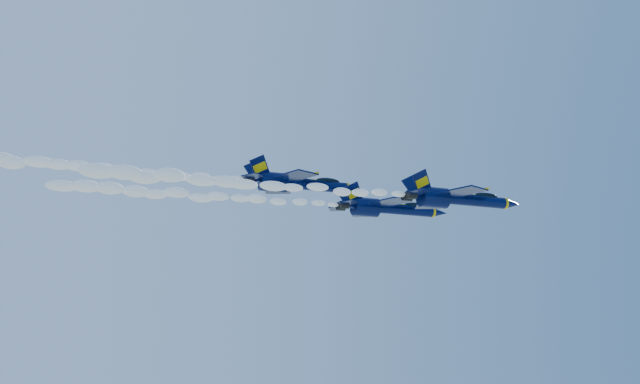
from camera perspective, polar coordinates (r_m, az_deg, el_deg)
name	(u,v)px	position (r m, az deg, el deg)	size (l,w,h in m)	color
jet_lead	(457,199)	(83.52, 10.88, -0.53)	(15.38, 12.62, 5.72)	#030B35
smoke_trail_jet_lead	(253,184)	(73.85, -5.36, 0.67)	(35.36, 1.59, 1.43)	white
jet_second	(387,208)	(95.35, 5.40, -1.29)	(16.15, 13.25, 6.00)	#030B35
smoke_trail_jet_second	(205,196)	(87.43, -9.21, -0.32)	(35.36, 1.67, 1.50)	white
jet_third	(297,183)	(98.86, -1.83, 0.70)	(17.63, 14.46, 6.55)	#030B35
smoke_trail_jet_third	(109,169)	(93.90, -16.54, 1.77)	(35.36, 1.82, 1.64)	white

